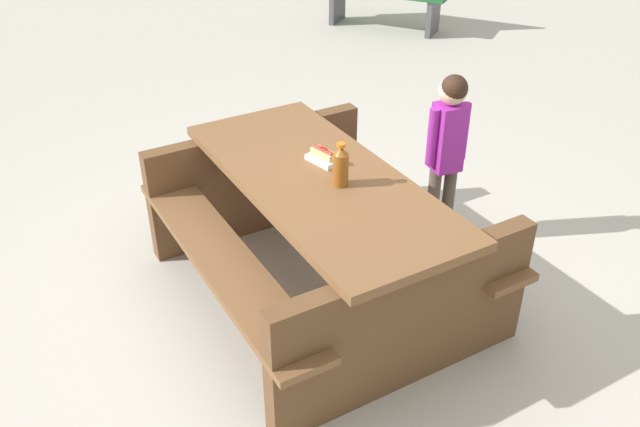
% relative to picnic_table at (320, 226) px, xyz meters
% --- Properties ---
extents(ground_plane, '(30.00, 30.00, 0.00)m').
position_rel_picnic_table_xyz_m(ground_plane, '(0.00, 0.00, -0.44)').
color(ground_plane, '#B7B2A8').
rests_on(ground_plane, ground).
extents(picnic_table, '(2.13, 1.86, 0.75)m').
position_rel_picnic_table_xyz_m(picnic_table, '(0.00, 0.00, 0.00)').
color(picnic_table, brown).
rests_on(picnic_table, ground).
extents(soda_bottle, '(0.08, 0.08, 0.23)m').
position_rel_picnic_table_xyz_m(soda_bottle, '(-0.13, -0.01, 0.41)').
color(soda_bottle, brown).
rests_on(soda_bottle, picnic_table).
extents(hotdog_tray, '(0.19, 0.12, 0.08)m').
position_rel_picnic_table_xyz_m(hotdog_tray, '(0.09, -0.13, 0.34)').
color(hotdog_tray, white).
rests_on(hotdog_tray, picnic_table).
extents(child_in_coat, '(0.21, 0.25, 1.08)m').
position_rel_picnic_table_xyz_m(child_in_coat, '(-0.16, -0.92, 0.25)').
color(child_in_coat, brown).
rests_on(child_in_coat, ground).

